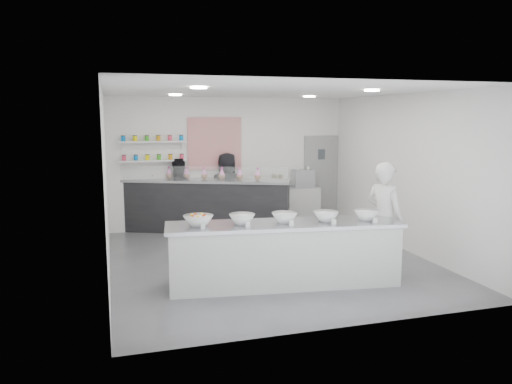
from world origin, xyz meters
TOP-DOWN VIEW (x-y plane):
  - floor at (0.00, 0.00)m, footprint 6.00×6.00m
  - ceiling at (0.00, 0.00)m, footprint 6.00×6.00m
  - back_wall at (0.00, 3.00)m, footprint 5.50×0.00m
  - left_wall at (-2.75, 0.00)m, footprint 0.00×6.00m
  - right_wall at (2.75, 0.00)m, footprint 0.00×6.00m
  - back_door at (2.30, 2.97)m, footprint 0.88×0.04m
  - pattern_panel at (-0.35, 2.98)m, footprint 1.25×0.03m
  - jar_shelf_lower at (-1.75, 2.90)m, footprint 1.45×0.22m
  - jar_shelf_upper at (-1.75, 2.90)m, footprint 1.45×0.22m
  - preserve_jars at (-1.75, 2.88)m, footprint 1.45×0.10m
  - downlight_0 at (-1.40, -1.00)m, footprint 0.24×0.24m
  - downlight_1 at (1.40, -1.00)m, footprint 0.24×0.24m
  - downlight_2 at (-1.40, 1.60)m, footprint 0.24×0.24m
  - downlight_3 at (1.40, 1.60)m, footprint 0.24×0.24m
  - prep_counter at (-0.18, -1.31)m, footprint 3.66×1.26m
  - back_bar at (-0.68, 2.60)m, footprint 3.78×2.17m
  - sneeze_guard at (-0.81, 2.29)m, footprint 3.46×1.52m
  - espresso_ledge at (1.55, 2.78)m, footprint 1.22×0.39m
  - espresso_machine at (1.75, 2.78)m, footprint 0.50×0.34m
  - cup_stacks at (1.13, 2.78)m, footprint 0.24×0.24m
  - prep_bowls at (-0.18, -1.31)m, footprint 3.03×0.87m
  - label_cards at (-0.11, -1.82)m, footprint 2.66×0.04m
  - cookie_bags at (-0.68, 2.60)m, footprint 2.40×1.16m
  - woman_prep at (1.60, -1.19)m, footprint 0.67×0.79m
  - staff_left at (-1.25, 2.85)m, footprint 0.97×0.87m
  - staff_right at (-0.09, 2.85)m, footprint 0.95×0.71m

SIDE VIEW (x-z plane):
  - floor at x=0.00m, z-range 0.00..0.00m
  - espresso_ledge at x=1.55m, z-range 0.00..0.91m
  - prep_counter at x=-0.18m, z-range 0.00..0.98m
  - back_bar at x=-0.68m, z-range 0.00..1.18m
  - staff_left at x=-1.25m, z-range 0.00..1.64m
  - staff_right at x=-0.09m, z-range 0.00..1.75m
  - woman_prep at x=1.60m, z-range 0.00..1.85m
  - label_cards at x=-0.11m, z-range 0.98..1.05m
  - back_door at x=2.30m, z-range 0.00..2.10m
  - prep_bowls at x=-0.18m, z-range 0.98..1.13m
  - cup_stacks at x=1.13m, z-range 0.91..1.21m
  - espresso_machine at x=1.75m, z-range 0.91..1.29m
  - cookie_bags at x=-0.68m, z-range 1.18..1.46m
  - sneeze_guard at x=-0.81m, z-range 1.18..1.51m
  - back_wall at x=0.00m, z-range -1.25..4.25m
  - left_wall at x=-2.75m, z-range -1.50..4.50m
  - right_wall at x=2.75m, z-range -1.50..4.50m
  - jar_shelf_lower at x=-1.75m, z-range 1.58..1.62m
  - preserve_jars at x=-1.75m, z-range 1.60..2.16m
  - pattern_panel at x=-0.35m, z-range 1.35..2.55m
  - jar_shelf_upper at x=-1.75m, z-range 2.00..2.04m
  - downlight_0 at x=-1.40m, z-range 2.97..2.99m
  - downlight_1 at x=1.40m, z-range 2.97..2.99m
  - downlight_2 at x=-1.40m, z-range 2.97..2.99m
  - downlight_3 at x=1.40m, z-range 2.97..2.99m
  - ceiling at x=0.00m, z-range 3.00..3.00m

